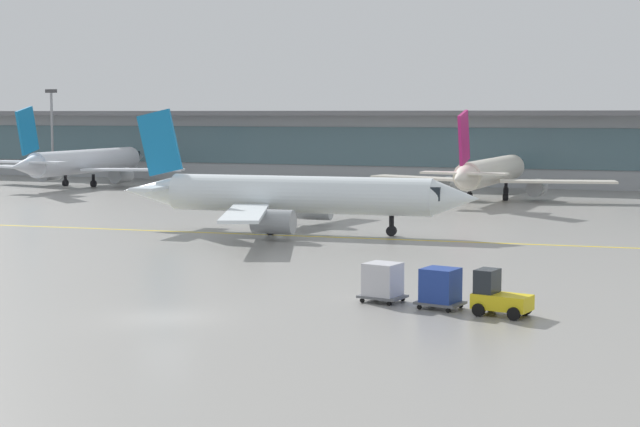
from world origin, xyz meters
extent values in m
plane|color=gray|center=(0.00, 0.00, 0.00)|extent=(400.00, 400.00, 0.00)
cube|color=yellow|center=(-6.28, 30.45, 0.00)|extent=(109.75, 8.08, 0.01)
cube|color=#9EA3A8|center=(0.00, 89.35, 4.50)|extent=(179.12, 8.00, 9.00)
cube|color=slate|center=(0.00, 85.27, 4.95)|extent=(171.95, 0.16, 5.04)
cube|color=slate|center=(0.00, 87.85, 9.30)|extent=(186.28, 11.00, 0.60)
cylinder|color=silver|center=(-50.74, 70.34, 3.13)|extent=(3.51, 21.96, 3.04)
cone|color=silver|center=(-51.01, 83.11, 3.13)|extent=(2.97, 3.71, 2.89)
cube|color=black|center=(-50.96, 80.68, 3.51)|extent=(2.43, 2.79, 1.06)
cone|color=silver|center=(-50.45, 56.95, 3.13)|extent=(2.69, 4.92, 2.59)
cube|color=silver|center=(-58.48, 68.38, 2.29)|extent=(12.84, 5.97, 0.25)
cylinder|color=#999EA3|center=(-56.00, 69.77, 1.45)|extent=(1.95, 3.26, 1.88)
cube|color=silver|center=(-42.91, 68.71, 2.29)|extent=(12.81, 6.45, 0.25)
cylinder|color=#999EA3|center=(-45.45, 70.00, 1.45)|extent=(1.95, 3.26, 1.88)
cube|color=#1472B2|center=(-50.47, 57.93, 7.25)|extent=(0.41, 4.11, 5.73)
cube|color=silver|center=(-52.71, 58.24, 3.59)|extent=(4.52, 2.24, 0.21)
cube|color=silver|center=(-48.24, 58.33, 3.59)|extent=(4.52, 2.24, 0.21)
cylinder|color=black|center=(-50.90, 78.00, 0.81)|extent=(0.39, 0.39, 1.61)
cylinder|color=black|center=(-50.90, 78.00, 0.40)|extent=(0.51, 0.82, 0.81)
cylinder|color=black|center=(-52.75, 68.50, 0.81)|extent=(0.39, 0.39, 1.61)
cylinder|color=black|center=(-52.75, 68.50, 0.40)|extent=(0.51, 0.82, 0.81)
cylinder|color=black|center=(-48.64, 68.59, 0.81)|extent=(0.39, 0.39, 1.61)
cylinder|color=black|center=(-48.64, 68.59, 0.40)|extent=(0.51, 0.82, 0.81)
cylinder|color=silver|center=(1.80, 68.68, 2.98)|extent=(3.84, 20.94, 2.89)
cone|color=silver|center=(2.35, 80.82, 2.98)|extent=(2.90, 3.59, 2.75)
cube|color=black|center=(2.25, 78.51, 3.34)|extent=(2.37, 2.70, 1.01)
cone|color=silver|center=(1.22, 55.97, 2.98)|extent=(2.67, 4.74, 2.46)
cube|color=silver|center=(-5.67, 67.32, 2.18)|extent=(12.16, 6.39, 0.24)
cylinder|color=#999EA3|center=(-3.23, 68.49, 1.38)|extent=(1.92, 3.14, 1.79)
cube|color=silver|center=(9.12, 66.65, 2.18)|extent=(12.22, 5.41, 0.24)
cylinder|color=#999EA3|center=(6.79, 68.03, 1.38)|extent=(1.92, 3.14, 1.79)
cube|color=#B21E66|center=(1.26, 56.90, 6.89)|extent=(0.48, 3.91, 5.45)
cube|color=silver|center=(-0.85, 57.33, 3.41)|extent=(4.34, 2.23, 0.20)
cube|color=silver|center=(3.40, 57.14, 3.41)|extent=(4.34, 2.23, 0.20)
cylinder|color=black|center=(2.13, 75.97, 0.77)|extent=(0.37, 0.37, 1.53)
cylinder|color=black|center=(2.13, 75.97, 0.38)|extent=(0.50, 0.79, 0.77)
cylinder|color=black|center=(-0.23, 67.07, 0.77)|extent=(0.37, 0.37, 1.53)
cylinder|color=black|center=(-0.23, 67.07, 0.38)|extent=(0.50, 0.79, 0.77)
cylinder|color=black|center=(3.68, 66.90, 0.77)|extent=(0.37, 0.37, 1.53)
cylinder|color=black|center=(3.68, 66.90, 0.38)|extent=(0.50, 0.79, 0.77)
cylinder|color=white|center=(-6.28, 32.45, 2.98)|extent=(21.03, 4.36, 2.90)
cone|color=white|center=(5.87, 33.31, 2.98)|extent=(3.66, 2.99, 2.75)
cube|color=black|center=(3.56, 33.15, 3.35)|extent=(2.76, 2.44, 1.01)
cone|color=white|center=(-19.00, 31.56, 2.98)|extent=(4.80, 2.78, 2.46)
cube|color=white|center=(-8.50, 39.74, 2.19)|extent=(5.15, 12.24, 0.24)
cylinder|color=#999EA3|center=(-7.06, 37.44, 1.38)|extent=(3.19, 2.00, 1.79)
cube|color=white|center=(-7.46, 24.94, 2.19)|extent=(6.66, 12.15, 0.24)
cylinder|color=#999EA3|center=(-6.35, 27.41, 1.38)|extent=(3.19, 2.00, 1.79)
cube|color=#1472B2|center=(-18.08, 31.62, 6.91)|extent=(3.92, 0.58, 5.46)
cube|color=white|center=(-17.89, 33.78, 3.42)|extent=(2.34, 4.40, 0.20)
cube|color=white|center=(-17.59, 29.52, 3.42)|extent=(2.34, 4.40, 0.20)
cylinder|color=black|center=(1.01, 32.97, 0.77)|extent=(0.38, 0.38, 1.53)
cylinder|color=black|center=(1.01, 32.97, 0.38)|extent=(0.80, 0.52, 0.77)
cylinder|color=black|center=(-8.12, 34.29, 0.77)|extent=(0.38, 0.38, 1.53)
cylinder|color=black|center=(-8.12, 34.29, 0.38)|extent=(0.80, 0.52, 0.77)
cylinder|color=black|center=(-7.84, 30.38, 0.77)|extent=(0.38, 0.38, 1.53)
cylinder|color=black|center=(-7.84, 30.38, 0.38)|extent=(0.80, 0.52, 0.77)
cube|color=yellow|center=(14.26, 5.86, 0.65)|extent=(2.83, 1.91, 0.70)
cube|color=#1E2328|center=(13.53, 6.02, 1.55)|extent=(1.14, 1.40, 1.10)
cylinder|color=black|center=(15.24, 6.37, 0.30)|extent=(0.63, 0.34, 0.60)
cylinder|color=black|center=(14.94, 5.00, 0.30)|extent=(0.63, 0.34, 0.60)
cylinder|color=black|center=(13.57, 6.72, 0.30)|extent=(0.63, 0.34, 0.60)
cylinder|color=black|center=(13.28, 5.35, 0.30)|extent=(0.63, 0.34, 0.60)
cube|color=#595B60|center=(11.20, 6.51, 0.28)|extent=(2.39, 2.00, 0.12)
cube|color=navy|center=(11.20, 6.51, 1.14)|extent=(1.88, 1.80, 1.60)
cylinder|color=black|center=(12.08, 7.04, 0.11)|extent=(0.24, 0.14, 0.22)
cylinder|color=black|center=(11.79, 5.67, 0.11)|extent=(0.24, 0.14, 0.22)
cylinder|color=black|center=(10.61, 7.36, 0.11)|extent=(0.24, 0.14, 0.22)
cylinder|color=black|center=(10.32, 5.99, 0.11)|extent=(0.24, 0.14, 0.22)
cube|color=#595B60|center=(8.14, 7.17, 0.28)|extent=(2.39, 2.00, 0.12)
cube|color=silver|center=(8.14, 7.17, 1.14)|extent=(1.88, 1.80, 1.60)
cylinder|color=black|center=(9.02, 7.70, 0.11)|extent=(0.24, 0.14, 0.22)
cylinder|color=black|center=(8.73, 6.33, 0.11)|extent=(0.24, 0.14, 0.22)
cylinder|color=black|center=(7.55, 8.01, 0.11)|extent=(0.24, 0.14, 0.22)
cylinder|color=black|center=(7.26, 6.64, 0.11)|extent=(0.24, 0.14, 0.22)
cylinder|color=gray|center=(-62.93, 80.26, 6.07)|extent=(0.36, 0.36, 12.15)
cube|color=#3F3F42|center=(-62.93, 80.26, 12.40)|extent=(1.80, 0.30, 0.50)
camera|label=1|loc=(22.22, -39.40, 9.25)|focal=56.14mm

